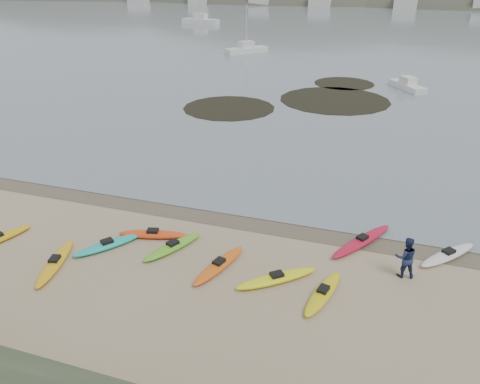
% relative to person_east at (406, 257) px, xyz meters
% --- Properties ---
extents(ground, '(600.00, 600.00, 0.00)m').
position_rel_person_east_xyz_m(ground, '(-8.62, 2.93, -0.97)').
color(ground, tan).
rests_on(ground, ground).
extents(wet_sand, '(60.00, 60.00, 0.00)m').
position_rel_person_east_xyz_m(wet_sand, '(-8.62, 2.63, -0.97)').
color(wet_sand, brown).
rests_on(wet_sand, ground).
extents(kayaks, '(23.79, 10.48, 0.34)m').
position_rel_person_east_xyz_m(kayaks, '(-8.55, -1.32, -0.80)').
color(kayaks, yellow).
rests_on(kayaks, ground).
extents(person_east, '(1.08, 0.93, 1.94)m').
position_rel_person_east_xyz_m(person_east, '(0.00, 0.00, 0.00)').
color(person_east, navy).
rests_on(person_east, ground).
extents(kelp_mats, '(19.38, 21.85, 0.04)m').
position_rel_person_east_xyz_m(kelp_mats, '(-9.97, 28.90, -0.94)').
color(kelp_mats, black).
rests_on(kelp_mats, water).
extents(moored_boats, '(90.77, 92.28, 1.25)m').
position_rel_person_east_xyz_m(moored_boats, '(-4.96, 86.51, -0.41)').
color(moored_boats, silver).
rests_on(moored_boats, ground).
extents(far_town, '(199.00, 5.00, 4.00)m').
position_rel_person_east_xyz_m(far_town, '(-2.62, 147.93, 1.03)').
color(far_town, beige).
rests_on(far_town, ground).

